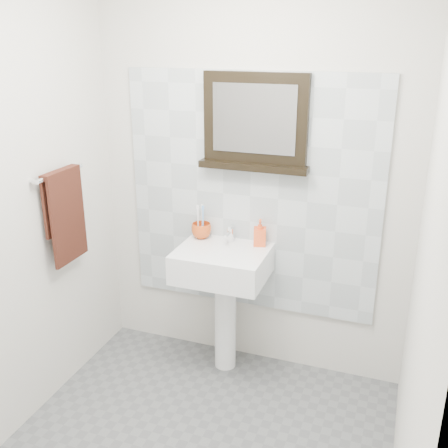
# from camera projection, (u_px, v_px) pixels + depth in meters

# --- Properties ---
(back_wall) EXTENTS (2.00, 0.01, 2.50)m
(back_wall) POSITION_uv_depth(u_px,v_px,m) (252.00, 180.00, 3.22)
(back_wall) COLOR beige
(back_wall) RESTS_ON ground
(right_wall) EXTENTS (0.01, 2.20, 2.50)m
(right_wall) POSITION_uv_depth(u_px,v_px,m) (424.00, 278.00, 1.93)
(right_wall) COLOR beige
(right_wall) RESTS_ON ground
(splashback) EXTENTS (1.60, 0.02, 1.50)m
(splashback) POSITION_uv_depth(u_px,v_px,m) (251.00, 196.00, 3.24)
(splashback) COLOR #B3BDC2
(splashback) RESTS_ON back_wall
(pedestal_sink) EXTENTS (0.55, 0.44, 0.96)m
(pedestal_sink) POSITION_uv_depth(u_px,v_px,m) (223.00, 276.00, 3.25)
(pedestal_sink) COLOR white
(pedestal_sink) RESTS_ON ground
(toothbrush_cup) EXTENTS (0.16, 0.16, 0.10)m
(toothbrush_cup) POSITION_uv_depth(u_px,v_px,m) (201.00, 231.00, 3.35)
(toothbrush_cup) COLOR #C44817
(toothbrush_cup) RESTS_ON pedestal_sink
(toothbrushes) EXTENTS (0.05, 0.04, 0.21)m
(toothbrushes) POSITION_uv_depth(u_px,v_px,m) (201.00, 220.00, 3.32)
(toothbrushes) COLOR white
(toothbrushes) RESTS_ON toothbrush_cup
(soap_dispenser) EXTENTS (0.09, 0.09, 0.17)m
(soap_dispenser) POSITION_uv_depth(u_px,v_px,m) (260.00, 233.00, 3.22)
(soap_dispenser) COLOR red
(soap_dispenser) RESTS_ON pedestal_sink
(framed_mirror) EXTENTS (0.67, 0.11, 0.56)m
(framed_mirror) POSITION_uv_depth(u_px,v_px,m) (255.00, 124.00, 3.06)
(framed_mirror) COLOR black
(framed_mirror) RESTS_ON back_wall
(towel_bar) EXTENTS (0.07, 0.40, 0.03)m
(towel_bar) POSITION_uv_depth(u_px,v_px,m) (60.00, 173.00, 2.95)
(towel_bar) COLOR silver
(towel_bar) RESTS_ON left_wall
(hand_towel) EXTENTS (0.06, 0.30, 0.55)m
(hand_towel) POSITION_uv_depth(u_px,v_px,m) (65.00, 209.00, 3.02)
(hand_towel) COLOR black
(hand_towel) RESTS_ON towel_bar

